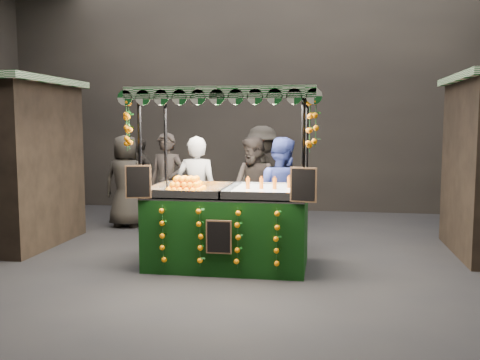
# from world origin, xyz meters

# --- Properties ---
(ground) EXTENTS (12.00, 12.00, 0.00)m
(ground) POSITION_xyz_m (0.00, 0.00, 0.00)
(ground) COLOR black
(ground) RESTS_ON ground
(market_hall) EXTENTS (12.10, 10.10, 5.05)m
(market_hall) POSITION_xyz_m (0.00, 0.00, 3.38)
(market_hall) COLOR black
(market_hall) RESTS_ON ground
(juice_stall) EXTENTS (2.42, 1.42, 2.34)m
(juice_stall) POSITION_xyz_m (-0.14, 0.24, 0.73)
(juice_stall) COLOR black
(juice_stall) RESTS_ON ground
(vendor_grey) EXTENTS (0.63, 0.42, 1.71)m
(vendor_grey) POSITION_xyz_m (-0.80, 1.18, 0.86)
(vendor_grey) COLOR gray
(vendor_grey) RESTS_ON ground
(vendor_blue) EXTENTS (0.97, 0.84, 1.70)m
(vendor_blue) POSITION_xyz_m (0.46, 1.31, 0.85)
(vendor_blue) COLOR navy
(vendor_blue) RESTS_ON ground
(shopper_0) EXTENTS (0.70, 0.52, 1.75)m
(shopper_0) POSITION_xyz_m (-1.48, 1.87, 0.88)
(shopper_0) COLOR black
(shopper_0) RESTS_ON ground
(shopper_1) EXTENTS (1.04, 0.99, 1.69)m
(shopper_1) POSITION_xyz_m (-0.01, 1.91, 0.85)
(shopper_1) COLOR #2C2523
(shopper_1) RESTS_ON ground
(shopper_2) EXTENTS (1.00, 0.80, 1.59)m
(shopper_2) POSITION_xyz_m (-2.70, 4.00, 0.80)
(shopper_2) COLOR #292521
(shopper_2) RESTS_ON ground
(shopper_3) EXTENTS (1.29, 1.37, 1.86)m
(shopper_3) POSITION_xyz_m (-0.06, 3.31, 0.93)
(shopper_3) COLOR black
(shopper_3) RESTS_ON ground
(shopper_4) EXTENTS (0.83, 0.54, 1.70)m
(shopper_4) POSITION_xyz_m (-2.49, 2.63, 0.85)
(shopper_4) COLOR #2D2924
(shopper_4) RESTS_ON ground
(shopper_5) EXTENTS (1.25, 1.39, 1.54)m
(shopper_5) POSITION_xyz_m (3.48, 2.04, 0.77)
(shopper_5) COLOR #2D2824
(shopper_5) RESTS_ON ground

